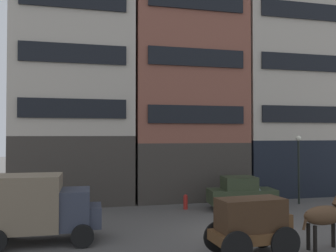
{
  "coord_description": "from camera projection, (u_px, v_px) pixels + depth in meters",
  "views": [
    {
      "loc": [
        -6.94,
        -14.02,
        4.17
      ],
      "look_at": [
        -3.11,
        2.03,
        4.57
      ],
      "focal_mm": 38.84,
      "sensor_mm": 36.0,
      "label": 1
    }
  ],
  "objects": [
    {
      "name": "streetlamp_curbside",
      "position": [
        299.0,
        159.0,
        21.95
      ],
      "size": [
        0.32,
        0.32,
        4.12
      ],
      "color": "black",
      "rests_on": "ground_plane"
    },
    {
      "name": "fire_hydrant_curbside",
      "position": [
        186.0,
        202.0,
        20.3
      ],
      "size": [
        0.24,
        0.24,
        0.83
      ],
      "color": "maroon",
      "rests_on": "ground_plane"
    },
    {
      "name": "delivery_truck_near",
      "position": [
        39.0,
        206.0,
        13.99
      ],
      "size": [
        4.39,
        2.22,
        2.62
      ],
      "color": "#333847",
      "rests_on": "ground_plane"
    },
    {
      "name": "building_center_right",
      "position": [
        279.0,
        69.0,
        26.92
      ],
      "size": [
        7.73,
        6.51,
        18.05
      ],
      "color": "black",
      "rests_on": "ground_plane"
    },
    {
      "name": "building_center_left",
      "position": [
        183.0,
        88.0,
        25.16
      ],
      "size": [
        7.76,
        6.51,
        14.68
      ],
      "color": "#38332D",
      "rests_on": "ground_plane"
    },
    {
      "name": "draft_horse",
      "position": [
        326.0,
        214.0,
        13.19
      ],
      "size": [
        2.35,
        0.71,
        2.3
      ],
      "color": "#513823",
      "rests_on": "ground_plane"
    },
    {
      "name": "sedan_dark",
      "position": [
        241.0,
        193.0,
        20.29
      ],
      "size": [
        3.84,
        2.16,
        1.83
      ],
      "color": "#2D3823",
      "rests_on": "ground_plane"
    },
    {
      "name": "cargo_wagon",
      "position": [
        252.0,
        222.0,
        12.5
      ],
      "size": [
        2.99,
        1.69,
        1.98
      ],
      "color": "brown",
      "rests_on": "ground_plane"
    },
    {
      "name": "building_far_left",
      "position": [
        75.0,
        66.0,
        23.5
      ],
      "size": [
        7.57,
        6.51,
        17.09
      ],
      "color": "#38332D",
      "rests_on": "ground_plane"
    },
    {
      "name": "ground_plane",
      "position": [
        252.0,
        235.0,
        15.14
      ],
      "size": [
        120.0,
        120.0,
        0.0
      ],
      "primitive_type": "plane",
      "color": "#4C4947"
    }
  ]
}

